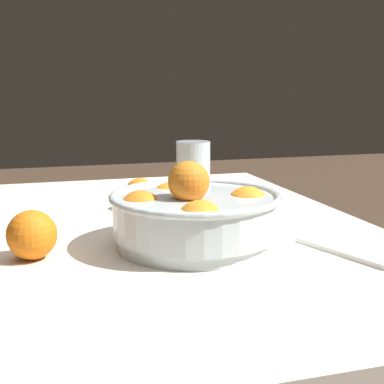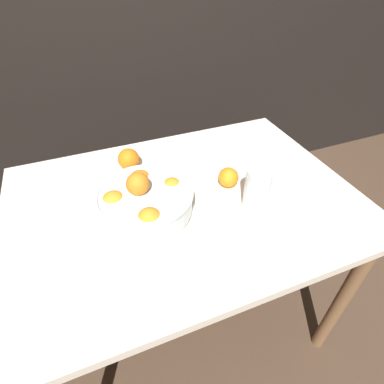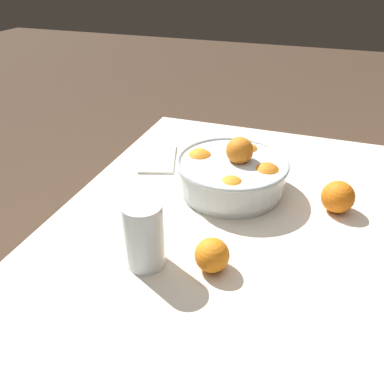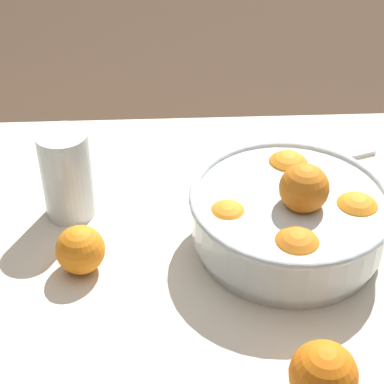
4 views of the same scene
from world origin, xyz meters
name	(u,v)px [view 1 (image 1 of 4)]	position (x,y,z in m)	size (l,w,h in m)	color
dining_table	(162,274)	(0.00, 0.00, 0.66)	(1.13, 0.81, 0.75)	beige
fruit_bowl	(194,215)	(-0.13, -0.03, 0.81)	(0.29, 0.29, 0.15)	silver
juice_glass	(193,175)	(0.19, -0.12, 0.82)	(0.08, 0.08, 0.14)	#F4A314
orange_loose_near_bowl	(32,235)	(-0.13, 0.24, 0.79)	(0.08, 0.08, 0.08)	orange
orange_loose_front	(140,194)	(0.16, 0.01, 0.79)	(0.07, 0.07, 0.07)	orange
napkin	(358,248)	(-0.23, -0.28, 0.76)	(0.18, 0.10, 0.01)	white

